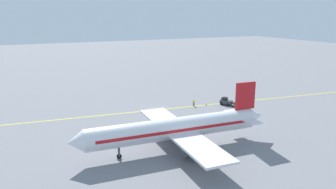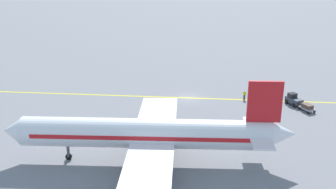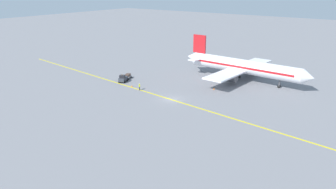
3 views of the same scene
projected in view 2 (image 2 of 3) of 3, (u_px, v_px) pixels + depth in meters
name	position (u px, v px, depth m)	size (l,w,h in m)	color
ground_plane	(188.00, 98.00, 70.31)	(400.00, 400.00, 0.00)	slate
apron_yellow_centreline	(188.00, 98.00, 70.31)	(0.40, 120.00, 0.01)	yellow
airplane_at_gate	(148.00, 134.00, 47.38)	(28.25, 35.53, 10.60)	white
baggage_tug_dark	(294.00, 100.00, 66.84)	(3.34, 2.62, 2.11)	#333842
baggage_cart_trailing	(307.00, 107.00, 64.02)	(2.94, 2.28, 1.24)	gray
ground_crew_worker	(244.00, 95.00, 69.24)	(0.39, 0.50, 1.68)	#23232D
traffic_cone_near_nose	(263.00, 100.00, 68.71)	(0.32, 0.32, 0.55)	orange
traffic_cone_mid_apron	(165.00, 123.00, 59.02)	(0.32, 0.32, 0.55)	orange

